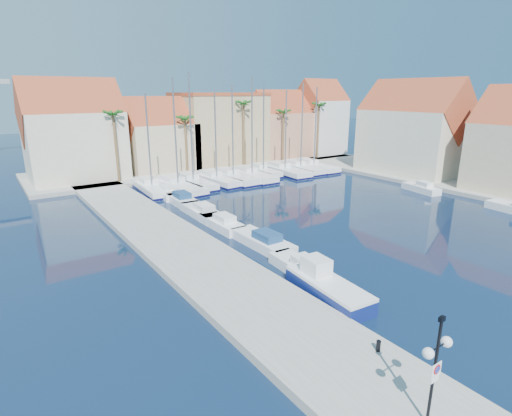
% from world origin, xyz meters
% --- Properties ---
extents(ground, '(260.00, 260.00, 0.00)m').
position_xyz_m(ground, '(0.00, 0.00, 0.00)').
color(ground, black).
rests_on(ground, ground).
extents(quay_west, '(6.00, 77.00, 0.50)m').
position_xyz_m(quay_west, '(-9.00, 13.50, 0.25)').
color(quay_west, gray).
rests_on(quay_west, ground).
extents(shore_north, '(54.00, 16.00, 0.50)m').
position_xyz_m(shore_north, '(10.00, 48.00, 0.25)').
color(shore_north, gray).
rests_on(shore_north, ground).
extents(shore_east, '(12.00, 60.00, 0.50)m').
position_xyz_m(shore_east, '(32.00, 15.00, 0.25)').
color(shore_east, gray).
rests_on(shore_east, ground).
extents(lamp_post, '(1.50, 0.40, 4.41)m').
position_xyz_m(lamp_post, '(-9.03, -5.55, 3.39)').
color(lamp_post, black).
rests_on(lamp_post, quay_west).
extents(bollard, '(0.21, 0.21, 0.53)m').
position_xyz_m(bollard, '(-7.05, -1.77, 0.77)').
color(bollard, black).
rests_on(bollard, quay_west).
extents(fishing_boat, '(2.59, 6.31, 2.15)m').
position_xyz_m(fishing_boat, '(-4.75, 3.98, 0.72)').
color(fishing_boat, navy).
rests_on(fishing_boat, ground).
extents(motorboat_west_0, '(2.18, 5.65, 1.40)m').
position_xyz_m(motorboat_west_0, '(-3.95, 7.18, 0.51)').
color(motorboat_west_0, white).
rests_on(motorboat_west_0, ground).
extents(motorboat_west_1, '(2.14, 6.51, 1.40)m').
position_xyz_m(motorboat_west_1, '(-3.13, 12.85, 0.51)').
color(motorboat_west_1, white).
rests_on(motorboat_west_1, ground).
extents(motorboat_west_2, '(1.89, 5.86, 1.40)m').
position_xyz_m(motorboat_west_2, '(-3.54, 18.76, 0.51)').
color(motorboat_west_2, white).
rests_on(motorboat_west_2, ground).
extents(motorboat_west_3, '(2.26, 6.47, 1.40)m').
position_xyz_m(motorboat_west_3, '(-3.37, 23.09, 0.51)').
color(motorboat_west_3, white).
rests_on(motorboat_west_3, ground).
extents(motorboat_west_4, '(2.36, 6.45, 1.40)m').
position_xyz_m(motorboat_west_4, '(-3.08, 28.86, 0.51)').
color(motorboat_west_4, white).
rests_on(motorboat_west_4, ground).
extents(motorboat_west_5, '(2.56, 6.32, 1.40)m').
position_xyz_m(motorboat_west_5, '(-3.12, 32.71, 0.51)').
color(motorboat_west_5, white).
rests_on(motorboat_west_5, ground).
extents(motorboat_west_6, '(2.18, 6.08, 1.40)m').
position_xyz_m(motorboat_west_6, '(-3.81, 37.01, 0.51)').
color(motorboat_west_6, white).
rests_on(motorboat_west_6, ground).
extents(motorboat_east_1, '(2.54, 5.27, 1.40)m').
position_xyz_m(motorboat_east_1, '(23.99, 16.55, 0.51)').
color(motorboat_east_1, white).
rests_on(motorboat_east_1, ground).
extents(sailboat_0, '(3.30, 10.25, 11.93)m').
position_xyz_m(sailboat_0, '(-3.86, 36.07, 0.58)').
color(sailboat_0, white).
rests_on(sailboat_0, ground).
extents(sailboat_1, '(3.76, 11.56, 13.79)m').
position_xyz_m(sailboat_1, '(-0.83, 35.25, 0.58)').
color(sailboat_1, white).
rests_on(sailboat_1, ground).
extents(sailboat_2, '(2.99, 10.32, 14.47)m').
position_xyz_m(sailboat_2, '(1.72, 36.02, 0.61)').
color(sailboat_2, white).
rests_on(sailboat_2, ground).
extents(sailboat_3, '(3.31, 10.20, 12.33)m').
position_xyz_m(sailboat_3, '(5.14, 35.82, 0.58)').
color(sailboat_3, white).
rests_on(sailboat_3, ground).
extents(sailboat_4, '(3.01, 10.82, 13.06)m').
position_xyz_m(sailboat_4, '(7.77, 35.79, 0.58)').
color(sailboat_4, white).
rests_on(sailboat_4, ground).
extents(sailboat_5, '(3.12, 10.77, 14.09)m').
position_xyz_m(sailboat_5, '(10.76, 35.47, 0.59)').
color(sailboat_5, white).
rests_on(sailboat_5, ground).
extents(sailboat_6, '(2.35, 8.12, 12.75)m').
position_xyz_m(sailboat_6, '(13.73, 36.68, 0.63)').
color(sailboat_6, white).
rests_on(sailboat_6, ground).
extents(sailboat_7, '(3.69, 11.43, 12.34)m').
position_xyz_m(sailboat_7, '(17.00, 35.74, 0.57)').
color(sailboat_7, white).
rests_on(sailboat_7, ground).
extents(sailboat_8, '(3.20, 10.62, 13.37)m').
position_xyz_m(sailboat_8, '(20.27, 35.87, 0.59)').
color(sailboat_8, white).
rests_on(sailboat_8, ground).
extents(sailboat_9, '(3.23, 10.83, 12.82)m').
position_xyz_m(sailboat_9, '(22.93, 35.73, 0.58)').
color(sailboat_9, white).
rests_on(sailboat_9, ground).
extents(building_0, '(12.30, 9.00, 13.50)m').
position_xyz_m(building_0, '(-10.00, 47.00, 6.52)').
color(building_0, beige).
rests_on(building_0, shore_north).
extents(building_1, '(10.30, 8.00, 11.00)m').
position_xyz_m(building_1, '(2.00, 47.00, 5.30)').
color(building_1, tan).
rests_on(building_1, shore_north).
extents(building_2, '(14.20, 10.20, 11.50)m').
position_xyz_m(building_2, '(13.00, 48.00, 6.26)').
color(building_2, tan).
rests_on(building_2, shore_north).
extents(building_3, '(10.30, 8.00, 12.00)m').
position_xyz_m(building_3, '(25.00, 47.00, 5.86)').
color(building_3, tan).
rests_on(building_3, shore_north).
extents(building_4, '(8.30, 8.00, 14.00)m').
position_xyz_m(building_4, '(34.00, 46.00, 6.97)').
color(building_4, silver).
rests_on(building_4, shore_north).
extents(building_6, '(9.00, 14.30, 13.50)m').
position_xyz_m(building_6, '(32.00, 24.00, 6.52)').
color(building_6, beige).
rests_on(building_6, shore_east).
extents(palm_0, '(2.60, 2.60, 10.15)m').
position_xyz_m(palm_0, '(-6.00, 42.00, 9.08)').
color(palm_0, brown).
rests_on(palm_0, shore_north).
extents(palm_1, '(2.60, 2.60, 9.15)m').
position_xyz_m(palm_1, '(4.00, 42.00, 8.14)').
color(palm_1, brown).
rests_on(palm_1, shore_north).
extents(palm_2, '(2.60, 2.60, 11.15)m').
position_xyz_m(palm_2, '(14.00, 42.00, 10.02)').
color(palm_2, brown).
rests_on(palm_2, shore_north).
extents(palm_3, '(2.60, 2.60, 9.65)m').
position_xyz_m(palm_3, '(22.00, 42.00, 8.61)').
color(palm_3, brown).
rests_on(palm_3, shore_north).
extents(palm_4, '(2.60, 2.60, 10.65)m').
position_xyz_m(palm_4, '(30.00, 42.00, 9.55)').
color(palm_4, brown).
rests_on(palm_4, shore_north).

